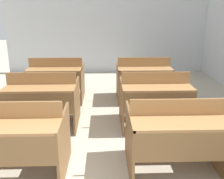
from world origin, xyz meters
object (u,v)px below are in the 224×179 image
Objects in this scene: bench_second_right at (154,98)px; bench_third_left at (57,78)px; bench_front_left at (16,138)px; bench_front_right at (176,134)px; bench_second_left at (43,99)px; bench_third_right at (143,78)px.

bench_second_right and bench_third_left have the same top height.
bench_front_left is 2.18m from bench_second_right.
bench_second_left is (-1.76, 1.28, 0.00)m from bench_front_right.
bench_front_right is 1.00× the size of bench_second_right.
bench_third_right is (1.78, 2.55, 0.00)m from bench_front_left.
bench_second_right is at bearing 90.16° from bench_front_right.
bench_front_right is 1.00× the size of bench_second_left.
bench_front_left is at bearing -90.25° from bench_third_left.
bench_front_left is 1.31m from bench_second_left.
bench_front_left is at bearing -124.85° from bench_third_right.
bench_third_left is (-0.00, 1.26, 0.00)m from bench_second_left.
bench_front_left is at bearing -179.05° from bench_front_right.
bench_second_left and bench_third_left have the same top height.
bench_front_right is 2.17m from bench_second_left.
bench_third_left is 1.00× the size of bench_third_right.
bench_second_left is 1.00× the size of bench_second_right.
bench_front_left is 1.00× the size of bench_front_right.
bench_third_left is at bearing 143.91° from bench_second_right.
bench_front_right is at bearing -89.84° from bench_second_right.
bench_second_left is at bearing 179.25° from bench_second_right.
bench_second_left and bench_second_right have the same top height.
bench_second_right is 1.00× the size of bench_third_left.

